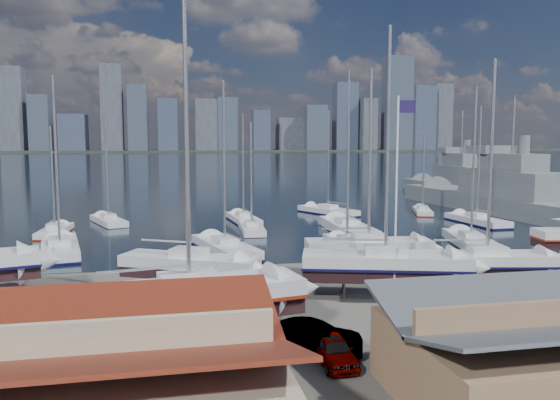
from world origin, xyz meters
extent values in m
plane|color=#605E59|center=(0.00, -10.00, 0.00)|extent=(1400.00, 1400.00, 0.00)
cube|color=#182137|center=(0.00, 300.00, -0.15)|extent=(1400.00, 600.00, 0.40)
cube|color=#2D332D|center=(0.00, 560.00, 1.10)|extent=(1400.00, 80.00, 2.20)
cube|color=#595E66|center=(-168.55, 559.47, 44.11)|extent=(22.49, 24.47, 83.83)
cube|color=#3D4756|center=(-141.97, 552.31, 30.18)|extent=(19.55, 21.83, 55.97)
cube|color=#475166|center=(-111.19, 558.58, 20.77)|extent=(26.03, 30.49, 37.14)
cube|color=#595E66|center=(-70.96, 546.95, 46.02)|extent=(21.60, 16.58, 87.63)
cube|color=#3D4756|center=(-45.38, 548.38, 36.00)|extent=(19.42, 28.42, 67.60)
cube|color=#475166|center=(-15.00, 551.59, 29.25)|extent=(20.24, 23.80, 54.09)
cube|color=#595E66|center=(25.78, 548.33, 29.20)|extent=(24.62, 19.72, 54.00)
cube|color=#3D4756|center=(47.64, 546.55, 30.18)|extent=(20.75, 17.93, 55.97)
cube|color=#475166|center=(84.09, 544.87, 23.71)|extent=(18.36, 16.25, 43.03)
cube|color=#595E66|center=(120.24, 563.78, 20.05)|extent=(28.49, 22.03, 35.69)
cube|color=#3D4756|center=(145.71, 546.00, 26.75)|extent=(23.34, 17.87, 49.11)
cube|color=#475166|center=(184.98, 560.84, 40.18)|extent=(25.35, 19.79, 75.95)
cube|color=#595E66|center=(208.39, 554.33, 31.04)|extent=(17.00, 27.45, 57.67)
cube|color=#3D4756|center=(245.53, 554.25, 55.22)|extent=(29.28, 24.05, 106.04)
cube|color=#475166|center=(277.54, 563.71, 39.40)|extent=(30.82, 28.37, 74.41)
cube|color=#595E66|center=(307.39, 565.54, 40.94)|extent=(21.74, 17.03, 77.48)
cube|color=maroon|center=(-18.00, -26.00, 3.80)|extent=(14.70, 9.45, 1.41)
cube|color=#8C6B4C|center=(0.00, -26.00, 1.50)|extent=(12.00, 8.00, 3.00)
cube|color=#575B63|center=(0.00, -26.00, 3.54)|extent=(12.60, 8.40, 1.27)
cube|color=#2D2D33|center=(-13.65, -16.62, 0.08)|extent=(6.84, 4.07, 0.16)
cube|color=black|center=(-13.65, -16.62, 1.67)|extent=(11.97, 4.87, 0.93)
cube|color=silver|center=(-13.65, -16.62, 2.60)|extent=(12.06, 5.35, 0.93)
cube|color=maroon|center=(-13.65, -16.62, 2.17)|extent=(12.18, 5.40, 0.19)
cube|color=silver|center=(-13.65, -16.62, 3.32)|extent=(3.23, 2.46, 0.50)
cylinder|color=#B2B2B7|center=(-13.65, -16.62, 10.94)|extent=(0.22, 0.22, 15.74)
cube|color=#2D2D33|center=(-13.32, -7.96, 0.08)|extent=(5.56, 4.37, 0.16)
cube|color=black|center=(-13.32, -7.96, 1.57)|extent=(9.20, 6.14, 0.74)
cube|color=silver|center=(-13.32, -7.96, 2.30)|extent=(9.37, 6.48, 0.74)
cube|color=silver|center=(-13.32, -7.96, 2.92)|extent=(2.75, 2.42, 0.50)
cylinder|color=#B2B2B7|center=(-13.32, -7.96, 8.89)|extent=(0.22, 0.22, 12.43)
cube|color=#2D2D33|center=(-0.83, -11.11, 0.08)|extent=(6.42, 4.23, 0.16)
cube|color=black|center=(-0.83, -11.11, 1.63)|extent=(11.01, 5.43, 0.86)
cube|color=silver|center=(-0.83, -11.11, 2.49)|extent=(11.14, 5.86, 0.86)
cube|color=#0C0B3A|center=(-0.83, -11.11, 2.09)|extent=(11.25, 5.92, 0.17)
cube|color=silver|center=(-0.83, -11.11, 3.17)|extent=(3.08, 2.47, 0.50)
cylinder|color=#B2B2B7|center=(-0.83, -11.11, 10.16)|extent=(0.22, 0.22, 14.48)
cube|color=#2D2D33|center=(0.31, -5.01, 0.08)|extent=(5.50, 3.01, 0.16)
cube|color=black|center=(0.31, -5.01, 1.58)|extent=(9.74, 3.38, 0.76)
cube|color=silver|center=(0.31, -5.01, 2.35)|extent=(9.79, 3.78, 0.76)
cube|color=silver|center=(0.31, -5.01, 2.98)|extent=(2.56, 1.87, 0.50)
cylinder|color=#B2B2B7|center=(0.31, -5.01, 9.17)|extent=(0.22, 0.22, 12.88)
cube|color=#2D2D33|center=(6.33, -11.39, 0.08)|extent=(5.58, 3.36, 0.16)
cube|color=black|center=(6.33, -11.39, 1.58)|extent=(9.75, 4.05, 0.76)
cube|color=silver|center=(6.33, -11.39, 2.34)|extent=(9.82, 4.44, 0.76)
cube|color=#0C0B3A|center=(6.33, -11.39, 1.99)|extent=(9.92, 4.49, 0.15)
cube|color=silver|center=(6.33, -11.39, 2.97)|extent=(2.64, 2.02, 0.50)
cylinder|color=#B2B2B7|center=(6.33, -11.39, 9.12)|extent=(0.22, 0.22, 12.81)
cube|color=black|center=(-24.46, 8.12, -0.31)|extent=(4.76, 11.43, 0.89)
cube|color=silver|center=(-24.46, 8.12, 0.58)|extent=(5.22, 11.52, 0.89)
cube|color=#0C0B3A|center=(-24.46, 8.12, 0.17)|extent=(5.27, 11.64, 0.18)
cube|color=silver|center=(-24.46, 8.12, 1.28)|extent=(2.37, 3.09, 0.50)
cylinder|color=#B2B2B7|center=(-24.46, 8.12, 8.54)|extent=(0.22, 0.22, 15.03)
cube|color=black|center=(-27.02, 19.21, -0.21)|extent=(2.44, 8.37, 0.66)
cube|color=silver|center=(-27.02, 19.21, 0.45)|extent=(2.79, 8.39, 0.66)
cube|color=maroon|center=(-27.02, 19.21, 0.14)|extent=(2.82, 8.48, 0.13)
cube|color=silver|center=(-27.02, 19.21, 1.03)|extent=(1.51, 2.15, 0.50)
cylinder|color=#B2B2B7|center=(-27.02, 19.21, 6.36)|extent=(0.22, 0.22, 11.17)
cube|color=black|center=(-22.06, 26.10, -0.24)|extent=(5.13, 9.14, 0.72)
cube|color=silver|center=(-22.06, 26.10, 0.48)|extent=(5.48, 9.27, 0.72)
cube|color=silver|center=(-22.06, 26.10, 1.09)|extent=(2.19, 2.62, 0.50)
cylinder|color=#B2B2B7|center=(-22.06, 26.10, 6.88)|extent=(0.22, 0.22, 12.09)
cube|color=black|center=(-9.62, 5.57, -0.30)|extent=(5.25, 11.15, 0.87)
cube|color=silver|center=(-9.62, 5.57, 0.57)|extent=(5.69, 11.27, 0.87)
cube|color=#0C0B3A|center=(-9.62, 5.57, 0.17)|extent=(5.75, 11.38, 0.17)
cube|color=silver|center=(-9.62, 5.57, 1.25)|extent=(2.45, 3.09, 0.50)
cylinder|color=#B2B2B7|center=(-9.62, 5.57, 8.33)|extent=(0.22, 0.22, 14.65)
cube|color=black|center=(-5.50, 16.66, -0.22)|extent=(2.47, 8.68, 0.69)
cube|color=silver|center=(-5.50, 16.66, 0.46)|extent=(2.84, 8.70, 0.69)
cube|color=silver|center=(-5.50, 16.66, 1.06)|extent=(1.55, 2.22, 0.50)
cylinder|color=#B2B2B7|center=(-5.50, 16.66, 6.60)|extent=(0.22, 0.22, 11.60)
cube|color=black|center=(-5.40, 24.19, -0.25)|extent=(3.16, 9.65, 0.76)
cube|color=silver|center=(-5.40, 24.19, 0.50)|extent=(3.55, 9.69, 0.76)
cube|color=#0C0B3A|center=(-5.40, 24.19, 0.16)|extent=(3.59, 9.78, 0.15)
cube|color=silver|center=(-5.40, 24.19, 1.13)|extent=(1.81, 2.51, 0.50)
cylinder|color=#B2B2B7|center=(-5.40, 24.19, 7.28)|extent=(0.22, 0.22, 12.79)
cube|color=black|center=(2.03, 5.19, -0.22)|extent=(2.04, 8.53, 0.68)
cube|color=silver|center=(2.03, 5.19, 0.46)|extent=(2.40, 8.53, 0.68)
cube|color=maroon|center=(2.03, 5.19, 0.15)|extent=(2.43, 8.61, 0.14)
cube|color=silver|center=(2.03, 5.19, 1.05)|extent=(1.44, 2.13, 0.50)
cylinder|color=#B2B2B7|center=(2.03, 5.19, 6.55)|extent=(0.22, 0.22, 11.51)
cube|color=black|center=(4.98, 14.00, -0.35)|extent=(3.36, 12.63, 1.00)
cube|color=silver|center=(4.98, 14.00, 0.65)|extent=(3.89, 12.64, 1.00)
cube|color=silver|center=(4.98, 14.00, 1.40)|extent=(2.20, 3.20, 0.50)
cylinder|color=#B2B2B7|center=(4.98, 14.00, 9.62)|extent=(0.22, 0.22, 16.93)
cube|color=black|center=(7.41, 29.80, -0.27)|extent=(6.60, 10.15, 0.81)
cube|color=silver|center=(7.41, 29.80, 0.54)|extent=(6.99, 10.34, 0.81)
cube|color=#0C0B3A|center=(7.41, 29.80, 0.16)|extent=(7.06, 10.44, 0.16)
cube|color=silver|center=(7.41, 29.80, 1.19)|extent=(2.64, 3.02, 0.50)
cylinder|color=#B2B2B7|center=(7.41, 29.80, 7.77)|extent=(0.22, 0.22, 13.66)
cube|color=black|center=(14.21, 3.78, -0.29)|extent=(5.11, 10.99, 0.86)
cube|color=silver|center=(14.21, 3.78, 0.56)|extent=(5.54, 11.10, 0.86)
cube|color=silver|center=(14.21, 3.78, 1.24)|extent=(2.40, 3.03, 0.50)
cylinder|color=#B2B2B7|center=(14.21, 3.78, 8.21)|extent=(0.22, 0.22, 14.44)
cube|color=black|center=(22.89, 16.99, -0.27)|extent=(3.08, 10.24, 0.81)
cube|color=silver|center=(22.89, 16.99, 0.54)|extent=(3.51, 10.27, 0.81)
cube|color=#0C0B3A|center=(22.89, 16.99, 0.16)|extent=(3.54, 10.38, 0.16)
cube|color=silver|center=(22.89, 16.99, 1.19)|extent=(1.87, 2.64, 0.50)
cylinder|color=#B2B2B7|center=(22.89, 16.99, 7.76)|extent=(0.22, 0.22, 13.64)
cube|color=black|center=(20.74, 27.50, -0.20)|extent=(4.43, 7.97, 0.62)
cube|color=silver|center=(20.74, 27.50, 0.42)|extent=(4.74, 8.08, 0.62)
cube|color=maroon|center=(20.74, 27.50, 0.14)|extent=(4.78, 8.17, 0.12)
cube|color=silver|center=(20.74, 27.50, 0.99)|extent=(1.90, 2.28, 0.50)
cylinder|color=#B2B2B7|center=(20.74, 27.50, 6.01)|extent=(0.22, 0.22, 10.54)
cube|color=slate|center=(32.68, 24.67, 0.48)|extent=(10.68, 47.67, 4.25)
cube|color=slate|center=(32.68, 24.67, 4.40)|extent=(7.14, 16.91, 3.60)
cube|color=slate|center=(32.68, 24.67, 7.40)|extent=(5.16, 9.73, 2.40)
cube|color=slate|center=(32.36, 29.38, 9.10)|extent=(5.60, 5.07, 1.20)
cylinder|color=#B2B2B7|center=(32.68, 24.67, 12.60)|extent=(0.30, 0.30, 8.00)
cube|color=slate|center=(40.19, 51.42, 0.40)|extent=(6.35, 38.62, 3.47)
cube|color=slate|center=(40.19, 51.42, 3.93)|extent=(5.00, 13.53, 3.60)
cube|color=slate|center=(40.19, 51.42, 6.93)|extent=(3.74, 7.74, 2.40)
cube|color=slate|center=(40.18, 55.27, 8.63)|extent=(4.34, 3.88, 1.20)
cylinder|color=#B2B2B7|center=(40.19, 51.42, 12.13)|extent=(0.30, 0.30, 8.00)
imported|color=gray|center=(-7.28, -20.77, 0.65)|extent=(1.58, 3.81, 1.29)
imported|color=gray|center=(-7.96, -19.50, 0.79)|extent=(5.07, 3.23, 1.58)
imported|color=gray|center=(4.38, -19.44, 0.66)|extent=(3.46, 4.93, 1.33)
cylinder|color=white|center=(-0.75, -12.43, 6.48)|extent=(0.12, 0.12, 12.95)
cube|color=#1E1544|center=(-0.21, -12.43, 12.30)|extent=(1.08, 0.05, 0.76)
camera|label=1|loc=(-14.52, -43.93, 10.10)|focal=35.00mm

